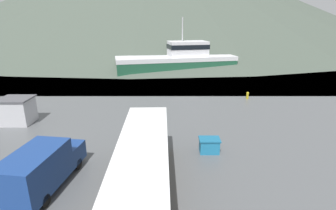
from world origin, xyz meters
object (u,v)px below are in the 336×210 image
object	(u,v)px
delivery_van	(41,167)
storage_bin	(208,145)
dock_kiosk	(16,111)
tour_bus	(143,165)
fishing_boat	(177,61)

from	to	relation	value
delivery_van	storage_bin	size ratio (longest dim) A/B	4.08
dock_kiosk	tour_bus	bearing A→B (deg)	-39.86
delivery_van	fishing_boat	distance (m)	36.09
tour_bus	delivery_van	world-z (taller)	tour_bus
delivery_van	fishing_boat	bearing A→B (deg)	83.70
fishing_boat	tour_bus	bearing A→B (deg)	162.51
fishing_boat	storage_bin	bearing A→B (deg)	169.69
storage_bin	dock_kiosk	world-z (taller)	dock_kiosk
delivery_van	storage_bin	bearing A→B (deg)	30.78
tour_bus	storage_bin	world-z (taller)	tour_bus
delivery_van	dock_kiosk	xyz separation A→B (m)	(-6.81, 9.88, -0.09)
storage_bin	dock_kiosk	bearing A→B (deg)	161.42
fishing_boat	storage_bin	distance (m)	30.82
tour_bus	delivery_van	size ratio (longest dim) A/B	1.80
tour_bus	dock_kiosk	world-z (taller)	tour_bus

